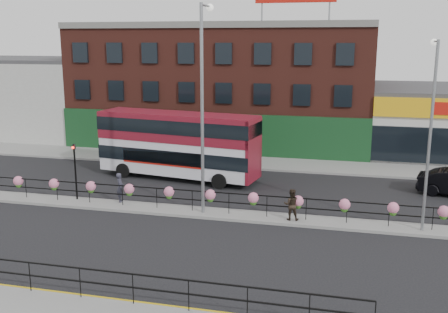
% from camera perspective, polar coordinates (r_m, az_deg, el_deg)
% --- Properties ---
extents(ground, '(120.00, 120.00, 0.00)m').
position_cam_1_polar(ground, '(27.85, -1.48, -6.35)').
color(ground, black).
rests_on(ground, ground).
extents(north_pavement, '(60.00, 4.00, 0.15)m').
position_cam_1_polar(north_pavement, '(39.08, 3.15, -0.66)').
color(north_pavement, gray).
rests_on(north_pavement, ground).
extents(median, '(60.00, 1.60, 0.15)m').
position_cam_1_polar(median, '(27.82, -1.48, -6.20)').
color(median, gray).
rests_on(median, ground).
extents(yellow_line_inner, '(60.00, 0.10, 0.01)m').
position_cam_1_polar(yellow_line_inner, '(19.41, -9.31, -15.34)').
color(yellow_line_inner, gold).
rests_on(yellow_line_inner, ground).
extents(yellow_line_outer, '(60.00, 0.10, 0.01)m').
position_cam_1_polar(yellow_line_outer, '(19.27, -9.53, -15.58)').
color(yellow_line_outer, gold).
rests_on(yellow_line_outer, ground).
extents(brick_building, '(25.00, 12.21, 10.30)m').
position_cam_1_polar(brick_building, '(46.82, 0.20, 7.83)').
color(brick_building, brown).
rests_on(brick_building, ground).
extents(warehouse_west, '(15.50, 12.00, 7.30)m').
position_cam_1_polar(warehouse_west, '(55.36, -20.75, 6.23)').
color(warehouse_west, '#B3B4AF').
rests_on(warehouse_west, ground).
extents(median_railing, '(30.04, 0.56, 1.23)m').
position_cam_1_polar(median_railing, '(27.52, -1.49, -4.29)').
color(median_railing, black).
rests_on(median_railing, median).
extents(south_railing, '(20.04, 0.05, 1.12)m').
position_cam_1_polar(south_railing, '(19.49, -15.44, -12.40)').
color(south_railing, black).
rests_on(south_railing, south_pavement).
extents(double_decker_bus, '(11.08, 4.23, 4.37)m').
position_cam_1_polar(double_decker_bus, '(34.42, -5.00, 1.93)').
color(double_decker_bus, silver).
rests_on(double_decker_bus, ground).
extents(pedestrian_a, '(0.89, 0.84, 1.65)m').
position_cam_1_polar(pedestrian_a, '(29.85, -11.25, -3.32)').
color(pedestrian_a, '#2F2F3D').
rests_on(pedestrian_a, median).
extents(pedestrian_b, '(0.89, 0.75, 1.61)m').
position_cam_1_polar(pedestrian_b, '(26.60, 7.35, -5.20)').
color(pedestrian_b, black).
rests_on(pedestrian_b, median).
extents(lamp_column_west, '(0.38, 1.88, 10.69)m').
position_cam_1_polar(lamp_column_west, '(26.67, -2.25, 7.09)').
color(lamp_column_west, gray).
rests_on(lamp_column_west, median).
extents(lamp_column_east, '(0.32, 1.57, 8.93)m').
position_cam_1_polar(lamp_column_east, '(25.94, 21.58, 3.74)').
color(lamp_column_east, gray).
rests_on(lamp_column_east, median).
extents(traffic_light_median, '(0.15, 0.28, 3.65)m').
position_cam_1_polar(traffic_light_median, '(30.54, -15.95, -0.31)').
color(traffic_light_median, black).
rests_on(traffic_light_median, median).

